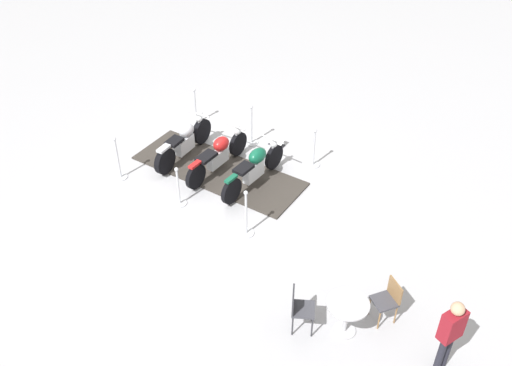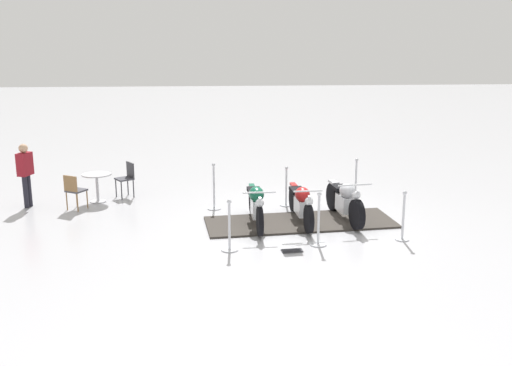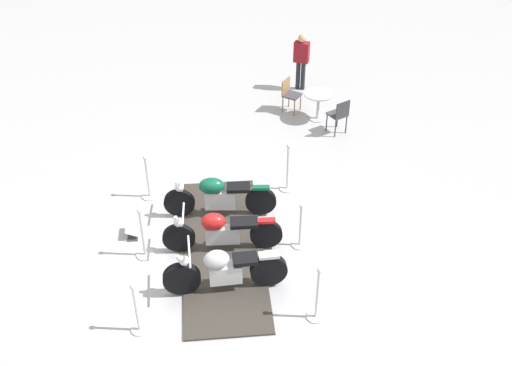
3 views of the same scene
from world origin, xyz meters
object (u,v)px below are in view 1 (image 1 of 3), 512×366
(motorcycle_maroon, at_px, (218,154))
(stanchion_left_rear, at_px, (119,164))
(motorcycle_chrome, at_px, (184,141))
(cafe_chair_near_table, at_px, (299,307))
(info_placard, at_px, (277,143))
(cafe_chair_across_table, at_px, (388,298))
(stanchion_right_mid, at_px, (251,132))
(stanchion_left_front, at_px, (246,220))
(cafe_table, at_px, (347,310))
(stanchion_right_rear, at_px, (196,111))
(bystander_person, at_px, (451,331))
(stanchion_right_front, at_px, (313,154))
(stanchion_left_mid, at_px, (179,192))
(motorcycle_forest, at_px, (255,166))

(motorcycle_maroon, height_order, stanchion_left_rear, stanchion_left_rear)
(motorcycle_chrome, relative_size, cafe_chair_near_table, 2.38)
(info_placard, height_order, cafe_chair_across_table, cafe_chair_across_table)
(stanchion_right_mid, height_order, info_placard, stanchion_right_mid)
(stanchion_left_front, distance_m, cafe_chair_near_table, 2.65)
(motorcycle_maroon, height_order, motorcycle_chrome, motorcycle_chrome)
(cafe_table, bearing_deg, motorcycle_chrome, 70.27)
(motorcycle_chrome, distance_m, stanchion_right_rear, 1.65)
(info_placard, xyz_separation_m, bystander_person, (-3.64, -6.11, 0.88))
(stanchion_left_rear, bearing_deg, stanchion_right_front, -45.43)
(motorcycle_chrome, relative_size, info_placard, 5.07)
(motorcycle_maroon, bearing_deg, cafe_table, -117.91)
(stanchion_right_mid, bearing_deg, motorcycle_maroon, -174.59)
(stanchion_left_rear, xyz_separation_m, bystander_person, (-0.21, -8.21, 0.56))
(stanchion_right_rear, relative_size, stanchion_left_front, 0.92)
(stanchion_left_mid, relative_size, cafe_table, 1.35)
(cafe_chair_across_table, bearing_deg, motorcycle_forest, -80.30)
(motorcycle_forest, height_order, motorcycle_maroon, motorcycle_forest)
(stanchion_right_mid, distance_m, cafe_table, 6.24)
(motorcycle_maroon, relative_size, bystander_person, 1.42)
(motorcycle_chrome, height_order, stanchion_right_front, stanchion_right_front)
(motorcycle_forest, xyz_separation_m, stanchion_left_front, (-1.45, -0.92, -0.15))
(stanchion_right_mid, distance_m, stanchion_right_front, 1.81)
(cafe_table, bearing_deg, motorcycle_maroon, 65.52)
(motorcycle_chrome, bearing_deg, bystander_person, -110.95)
(stanchion_left_rear, height_order, stanchion_right_mid, stanchion_left_rear)
(motorcycle_forest, height_order, stanchion_right_rear, stanchion_right_rear)
(motorcycle_forest, xyz_separation_m, cafe_chair_across_table, (-1.64, -4.30, -0.01))
(cafe_table, xyz_separation_m, cafe_chair_across_table, (0.70, -0.42, -0.04))
(stanchion_right_rear, distance_m, stanchion_left_mid, 3.46)
(motorcycle_maroon, distance_m, stanchion_right_rear, 2.31)
(stanchion_right_rear, distance_m, bystander_person, 9.07)
(stanchion_left_rear, bearing_deg, stanchion_right_rear, 5.36)
(motorcycle_forest, xyz_separation_m, bystander_person, (-1.99, -5.53, 0.42))
(bystander_person, bearing_deg, motorcycle_maroon, 2.47)
(motorcycle_chrome, relative_size, stanchion_left_mid, 2.15)
(stanchion_right_mid, distance_m, cafe_chair_across_table, 6.22)
(motorcycle_forest, relative_size, stanchion_right_rear, 2.14)
(stanchion_right_rear, relative_size, cafe_chair_near_table, 1.16)
(info_placard, distance_m, cafe_chair_near_table, 5.85)
(motorcycle_maroon, bearing_deg, motorcycle_chrome, 92.55)
(stanchion_left_front, relative_size, cafe_chair_across_table, 1.32)
(motorcycle_forest, height_order, bystander_person, bystander_person)
(stanchion_left_front, xyz_separation_m, bystander_person, (-0.54, -4.61, 0.57))
(motorcycle_forest, distance_m, cafe_chair_across_table, 4.60)
(motorcycle_maroon, xyz_separation_m, stanchion_right_rear, (1.26, 1.94, -0.12))
(stanchion_right_rear, xyz_separation_m, stanchion_left_front, (-2.60, -3.88, -0.00))
(stanchion_right_rear, bearing_deg, cafe_chair_across_table, -111.03)
(stanchion_right_mid, height_order, stanchion_right_front, stanchion_right_mid)
(motorcycle_maroon, bearing_deg, bystander_person, -109.49)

